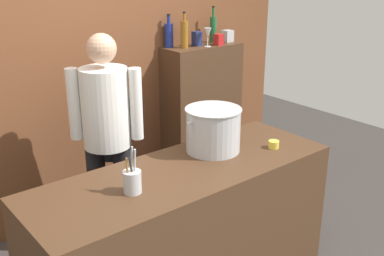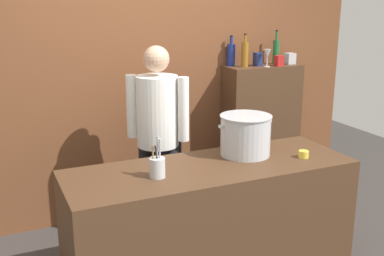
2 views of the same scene
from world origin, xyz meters
TOP-DOWN VIEW (x-y plane):
  - brick_back_panel at (0.00, 1.40)m, footprint 4.40×0.10m
  - prep_counter at (0.00, 0.00)m, footprint 2.03×0.70m
  - bar_cabinet at (1.15, 1.19)m, footprint 0.76×0.32m
  - chef at (-0.10, 0.77)m, footprint 0.45×0.42m
  - stockpot_large at (0.34, 0.12)m, footprint 0.44×0.38m
  - utensil_crock at (-0.41, -0.05)m, footprint 0.10×0.10m
  - butter_jar at (0.69, -0.12)m, footprint 0.07×0.07m
  - wine_bottle_cobalt at (0.85, 1.29)m, footprint 0.08×0.08m
  - wine_bottle_amber at (0.94, 1.18)m, footprint 0.07×0.07m
  - wine_bottle_green at (1.33, 1.24)m, footprint 0.06×0.06m
  - wine_glass_wide at (1.13, 1.09)m, footprint 0.07×0.07m
  - spice_tin_navy at (1.09, 1.19)m, footprint 0.07×0.07m
  - spice_tin_silver at (1.45, 1.18)m, footprint 0.09×0.09m
  - spice_tin_red at (1.27, 1.10)m, footprint 0.07×0.07m

SIDE VIEW (x-z plane):
  - prep_counter at x=0.00m, z-range 0.00..0.90m
  - bar_cabinet at x=1.15m, z-range 0.00..1.38m
  - butter_jar at x=0.69m, z-range 0.90..0.95m
  - chef at x=-0.10m, z-range 0.13..1.79m
  - utensil_crock at x=-0.41m, z-range 0.83..1.11m
  - stockpot_large at x=0.34m, z-range 0.90..1.20m
  - spice_tin_red at x=1.27m, z-range 1.38..1.48m
  - spice_tin_silver at x=1.45m, z-range 1.38..1.49m
  - spice_tin_navy at x=1.09m, z-range 1.38..1.51m
  - wine_bottle_cobalt at x=0.85m, z-range 1.34..1.64m
  - wine_glass_wide at x=1.13m, z-range 1.41..1.58m
  - brick_back_panel at x=0.00m, z-range 0.00..3.00m
  - wine_bottle_amber at x=0.94m, z-range 1.34..1.66m
  - wine_bottle_green at x=1.33m, z-range 1.34..1.67m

